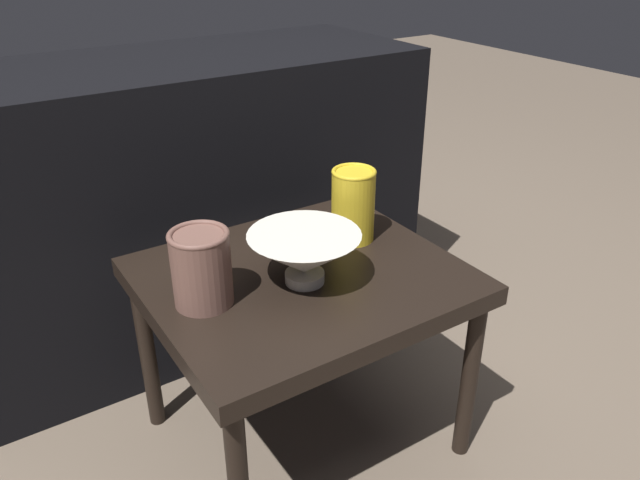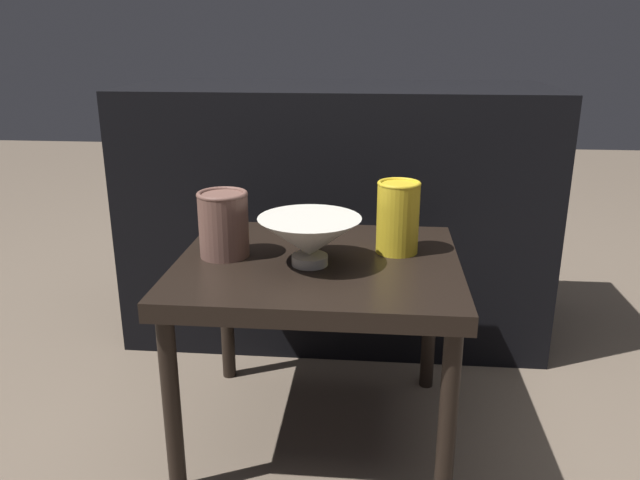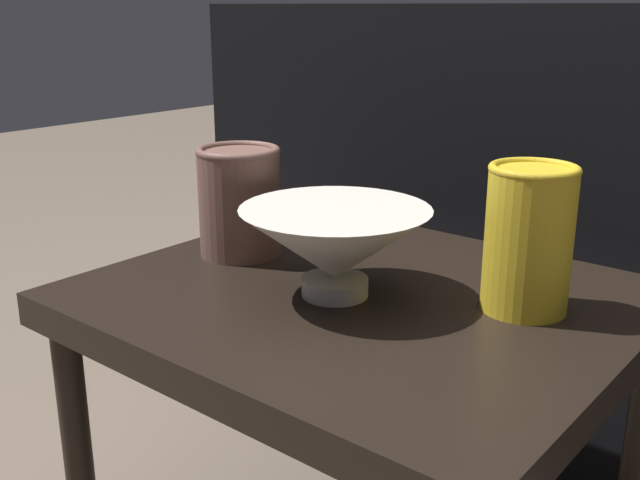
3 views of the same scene
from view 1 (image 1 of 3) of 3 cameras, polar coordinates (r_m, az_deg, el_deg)
name	(u,v)px [view 1 (image 1 of 3)]	position (r m, az deg, el deg)	size (l,w,h in m)	color
ground_plane	(305,434)	(1.53, -1.42, -17.30)	(8.00, 8.00, 0.00)	#6B5B4C
table	(302,293)	(1.28, -1.61, -4.89)	(0.61, 0.53, 0.44)	black
couch_backdrop	(190,199)	(1.76, -11.81, 3.72)	(1.24, 0.50, 0.76)	black
bowl	(304,254)	(1.19, -1.44, -1.32)	(0.22, 0.22, 0.10)	silver
vase_textured_left	(201,267)	(1.14, -10.80, -2.42)	(0.11, 0.11, 0.15)	brown
vase_colorful_right	(353,204)	(1.35, 3.05, 3.31)	(0.10, 0.10, 0.16)	gold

